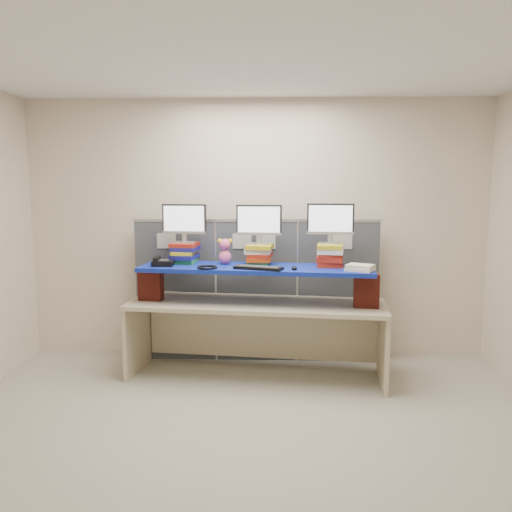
{
  "coord_description": "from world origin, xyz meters",
  "views": [
    {
      "loc": [
        0.16,
        -3.44,
        1.87
      ],
      "look_at": [
        0.01,
        1.29,
        1.21
      ],
      "focal_mm": 35.0,
      "sensor_mm": 36.0,
      "label": 1
    }
  ],
  "objects_px": {
    "monitor_center": "(259,222)",
    "desk_phone": "(163,262)",
    "blue_board": "(256,268)",
    "monitor_left": "(184,221)",
    "monitor_right": "(330,221)",
    "keyboard": "(258,268)",
    "desk": "(256,317)"
  },
  "relations": [
    {
      "from": "monitor_right",
      "to": "desk_phone",
      "type": "distance_m",
      "value": 1.67
    },
    {
      "from": "desk_phone",
      "to": "desk",
      "type": "bearing_deg",
      "value": -2.34
    },
    {
      "from": "monitor_left",
      "to": "blue_board",
      "type": "bearing_deg",
      "value": -9.12
    },
    {
      "from": "blue_board",
      "to": "monitor_center",
      "type": "height_order",
      "value": "monitor_center"
    },
    {
      "from": "desk",
      "to": "monitor_center",
      "type": "xyz_separation_m",
      "value": [
        0.03,
        0.12,
        0.92
      ]
    },
    {
      "from": "desk",
      "to": "desk_phone",
      "type": "xyz_separation_m",
      "value": [
        -0.91,
        0.01,
        0.54
      ]
    },
    {
      "from": "monitor_right",
      "to": "desk_phone",
      "type": "relative_size",
      "value": 2.15
    },
    {
      "from": "blue_board",
      "to": "monitor_left",
      "type": "bearing_deg",
      "value": 170.88
    },
    {
      "from": "monitor_left",
      "to": "monitor_center",
      "type": "xyz_separation_m",
      "value": [
        0.74,
        -0.08,
        -0.0
      ]
    },
    {
      "from": "monitor_center",
      "to": "desk_phone",
      "type": "relative_size",
      "value": 2.15
    },
    {
      "from": "desk",
      "to": "desk_phone",
      "type": "height_order",
      "value": "desk_phone"
    },
    {
      "from": "monitor_left",
      "to": "desk_phone",
      "type": "distance_m",
      "value": 0.47
    },
    {
      "from": "monitor_left",
      "to": "desk_phone",
      "type": "bearing_deg",
      "value": -128.35
    },
    {
      "from": "monitor_center",
      "to": "monitor_left",
      "type": "bearing_deg",
      "value": -180.0
    },
    {
      "from": "desk_phone",
      "to": "monitor_right",
      "type": "bearing_deg",
      "value": -0.66
    },
    {
      "from": "monitor_center",
      "to": "monitor_right",
      "type": "bearing_deg",
      "value": -0.0
    },
    {
      "from": "desk",
      "to": "monitor_center",
      "type": "height_order",
      "value": "monitor_center"
    },
    {
      "from": "blue_board",
      "to": "monitor_left",
      "type": "relative_size",
      "value": 5.0
    },
    {
      "from": "monitor_center",
      "to": "keyboard",
      "type": "xyz_separation_m",
      "value": [
        0.0,
        -0.29,
        -0.4
      ]
    },
    {
      "from": "desk_phone",
      "to": "blue_board",
      "type": "bearing_deg",
      "value": -2.34
    },
    {
      "from": "monitor_left",
      "to": "monitor_center",
      "type": "distance_m",
      "value": 0.75
    },
    {
      "from": "blue_board",
      "to": "monitor_left",
      "type": "xyz_separation_m",
      "value": [
        -0.72,
        0.2,
        0.44
      ]
    },
    {
      "from": "monitor_center",
      "to": "desk_phone",
      "type": "xyz_separation_m",
      "value": [
        -0.93,
        -0.11,
        -0.39
      ]
    },
    {
      "from": "desk",
      "to": "keyboard",
      "type": "xyz_separation_m",
      "value": [
        0.03,
        -0.17,
        0.52
      ]
    },
    {
      "from": "blue_board",
      "to": "keyboard",
      "type": "height_order",
      "value": "keyboard"
    },
    {
      "from": "blue_board",
      "to": "keyboard",
      "type": "distance_m",
      "value": 0.17
    },
    {
      "from": "monitor_center",
      "to": "keyboard",
      "type": "bearing_deg",
      "value": -83.09
    },
    {
      "from": "monitor_right",
      "to": "keyboard",
      "type": "relative_size",
      "value": 0.94
    },
    {
      "from": "blue_board",
      "to": "monitor_center",
      "type": "relative_size",
      "value": 5.0
    },
    {
      "from": "monitor_right",
      "to": "keyboard",
      "type": "xyz_separation_m",
      "value": [
        -0.68,
        -0.21,
        -0.42
      ]
    },
    {
      "from": "blue_board",
      "to": "monitor_right",
      "type": "distance_m",
      "value": 0.84
    },
    {
      "from": "monitor_left",
      "to": "monitor_center",
      "type": "relative_size",
      "value": 1.0
    }
  ]
}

